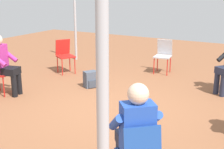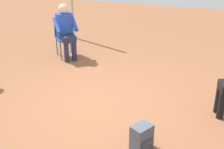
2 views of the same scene
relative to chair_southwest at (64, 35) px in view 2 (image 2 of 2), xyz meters
The scene contains 4 objects.
ground_plane 2.52m from the chair_southwest, 36.63° to the left, with size 15.90×15.90×0.00m, color brown.
chair_southwest is the anchor object (origin of this frame).
person_in_blue 0.26m from the chair_southwest, 41.65° to the left, with size 0.63×0.63×1.24m.
backpack_near_laptop_user 3.83m from the chair_southwest, 40.93° to the left, with size 0.34×0.32×0.36m.
Camera 2 is at (4.32, 1.68, 2.74)m, focal length 50.00 mm.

